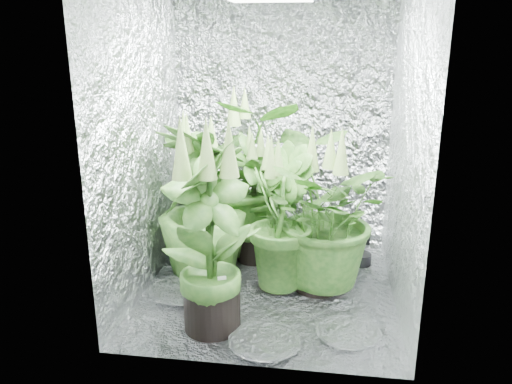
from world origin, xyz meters
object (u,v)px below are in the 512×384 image
object	(u,v)px
plant_b	(254,200)
plant_c	(279,220)
plant_a	(242,175)
plant_d	(202,204)
plant_f	(210,237)
plant_e	(320,216)
circulation_fan	(358,244)

from	to	relation	value
plant_b	plant_c	world-z (taller)	plant_c
plant_a	plant_c	bearing A→B (deg)	-59.21
plant_d	plant_f	size ratio (longest dim) A/B	0.94
plant_e	plant_f	xyz separation A→B (m)	(-0.58, -0.56, 0.05)
plant_b	plant_e	size ratio (longest dim) A/B	0.94
plant_b	plant_c	xyz separation A→B (m)	(0.22, -0.39, 0.00)
plant_d	plant_e	size ratio (longest dim) A/B	1.06
plant_d	circulation_fan	world-z (taller)	plant_d
plant_a	circulation_fan	world-z (taller)	plant_a
plant_a	circulation_fan	bearing A→B (deg)	-9.21
plant_c	plant_e	distance (m)	0.26
plant_b	plant_d	size ratio (longest dim) A/B	0.88
plant_a	plant_d	size ratio (longest dim) A/B	1.11
plant_b	plant_c	distance (m)	0.45
plant_e	plant_f	distance (m)	0.81
plant_a	plant_d	distance (m)	0.54
plant_c	plant_e	xyz separation A→B (m)	(0.26, 0.01, 0.04)
plant_a	plant_b	bearing A→B (deg)	-56.00
plant_e	plant_d	bearing A→B (deg)	176.00
plant_d	plant_e	distance (m)	0.78
plant_f	plant_e	bearing A→B (deg)	44.19
plant_f	circulation_fan	bearing A→B (deg)	48.61
plant_c	plant_b	bearing A→B (deg)	119.31
circulation_fan	plant_c	bearing A→B (deg)	-138.91
plant_f	circulation_fan	xyz separation A→B (m)	(0.86, 0.98, -0.40)
plant_b	circulation_fan	xyz separation A→B (m)	(0.76, 0.03, -0.31)
plant_a	plant_c	world-z (taller)	plant_a
plant_a	plant_d	bearing A→B (deg)	-109.97
plant_d	plant_f	xyz separation A→B (m)	(0.20, -0.62, 0.02)
plant_d	circulation_fan	xyz separation A→B (m)	(1.06, 0.36, -0.38)
plant_c	plant_e	bearing A→B (deg)	2.05
plant_b	plant_f	distance (m)	0.96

